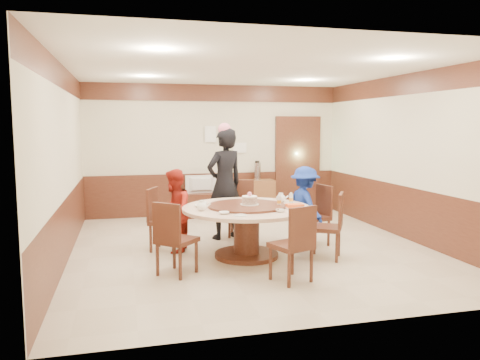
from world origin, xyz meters
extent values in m
plane|color=beige|center=(0.00, 0.00, 0.00)|extent=(6.00, 6.00, 0.00)
plane|color=white|center=(0.00, 0.00, 2.80)|extent=(6.00, 6.00, 0.00)
cube|color=beige|center=(0.00, 3.00, 1.40)|extent=(5.50, 0.04, 2.80)
cube|color=beige|center=(0.00, -3.00, 1.40)|extent=(5.50, 0.04, 2.80)
cube|color=beige|center=(-2.75, 0.00, 1.40)|extent=(0.04, 6.00, 2.80)
cube|color=beige|center=(2.75, 0.00, 1.40)|extent=(0.04, 6.00, 2.80)
cube|color=#4B2417|center=(0.00, 0.00, 0.45)|extent=(5.50, 6.00, 0.90)
cube|color=#4B2417|center=(0.00, 0.00, 2.62)|extent=(5.50, 6.00, 0.35)
cube|color=#4B2417|center=(1.90, 2.95, 1.05)|extent=(1.05, 0.08, 2.18)
cube|color=#8EDC95|center=(1.90, 2.97, 1.05)|extent=(0.88, 0.02, 2.05)
cylinder|color=#4B2417|center=(-0.19, -0.47, 0.03)|extent=(0.94, 0.94, 0.06)
cylinder|color=#4B2417|center=(-0.19, -0.47, 0.35)|extent=(0.38, 0.38, 0.65)
cylinder|color=beige|center=(-0.19, -0.47, 0.72)|extent=(1.88, 1.88, 0.05)
cylinder|color=#4B2417|center=(-0.19, -0.47, 0.77)|extent=(1.15, 1.15, 0.03)
cube|color=#4B2417|center=(1.03, -0.05, 0.45)|extent=(0.52, 0.52, 0.06)
cube|color=#4B2417|center=(1.24, 0.00, 0.72)|extent=(0.13, 0.42, 0.50)
cube|color=#4B2417|center=(1.03, -0.05, 0.21)|extent=(0.36, 0.36, 0.42)
cube|color=#4B2417|center=(0.04, 0.82, 0.45)|extent=(0.56, 0.56, 0.06)
cube|color=#4B2417|center=(0.11, 1.02, 0.72)|extent=(0.41, 0.18, 0.50)
cube|color=#4B2417|center=(0.04, 0.82, 0.21)|extent=(0.36, 0.36, 0.42)
cube|color=#4B2417|center=(-1.32, 0.19, 0.45)|extent=(0.58, 0.58, 0.06)
cube|color=#4B2417|center=(-1.51, 0.28, 0.72)|extent=(0.21, 0.40, 0.50)
cube|color=#4B2417|center=(-1.32, 0.19, 0.21)|extent=(0.36, 0.36, 0.42)
cube|color=#4B2417|center=(-1.28, -1.04, 0.45)|extent=(0.62, 0.62, 0.06)
cube|color=#4B2417|center=(-1.42, -1.19, 0.72)|extent=(0.34, 0.31, 0.50)
cube|color=#4B2417|center=(-1.28, -1.04, 0.21)|extent=(0.36, 0.36, 0.42)
cube|color=#4B2417|center=(0.07, -1.65, 0.45)|extent=(0.57, 0.57, 0.06)
cube|color=#4B2417|center=(0.14, -1.84, 0.72)|extent=(0.41, 0.18, 0.50)
cube|color=#4B2417|center=(0.07, -1.65, 0.21)|extent=(0.36, 0.36, 0.42)
cube|color=#4B2417|center=(0.91, -0.82, 0.45)|extent=(0.60, 0.60, 0.06)
cube|color=#4B2417|center=(1.09, -0.92, 0.72)|extent=(0.24, 0.38, 0.50)
cube|color=#4B2417|center=(0.91, -0.82, 0.21)|extent=(0.36, 0.36, 0.42)
imported|color=black|center=(-0.26, 0.74, 0.94)|extent=(0.81, 0.68, 1.89)
imported|color=#A21F15|center=(-1.19, 0.07, 0.64)|extent=(0.62, 0.72, 1.28)
imported|color=navy|center=(0.91, 0.01, 0.64)|extent=(0.64, 0.91, 1.28)
cylinder|color=white|center=(-0.15, -0.47, 0.79)|extent=(0.28, 0.28, 0.01)
cylinder|color=#A2877A|center=(-0.15, -0.47, 0.84)|extent=(0.22, 0.22, 0.10)
cylinder|color=white|center=(-0.15, -0.47, 0.90)|extent=(0.22, 0.22, 0.01)
sphere|color=pink|center=(-0.15, -0.47, 0.94)|extent=(0.06, 0.06, 0.06)
ellipsoid|color=white|center=(-0.88, -0.61, 0.81)|extent=(0.17, 0.15, 0.13)
ellipsoid|color=white|center=(0.43, -0.18, 0.81)|extent=(0.17, 0.15, 0.13)
imported|color=white|center=(-0.77, -0.08, 0.77)|extent=(0.14, 0.14, 0.03)
imported|color=white|center=(0.15, -0.98, 0.77)|extent=(0.13, 0.13, 0.04)
imported|color=white|center=(-0.63, -0.95, 0.77)|extent=(0.14, 0.14, 0.03)
imported|color=white|center=(0.45, -0.65, 0.77)|extent=(0.14, 0.14, 0.04)
imported|color=white|center=(-0.87, -0.33, 0.77)|extent=(0.14, 0.14, 0.03)
cylinder|color=white|center=(-0.44, -1.12, 0.76)|extent=(0.18, 0.18, 0.01)
cylinder|color=white|center=(0.26, 0.03, 0.76)|extent=(0.18, 0.18, 0.01)
cube|color=white|center=(0.45, -0.76, 0.76)|extent=(0.30, 0.20, 0.02)
cube|color=#E7541A|center=(0.45, -0.76, 0.79)|extent=(0.24, 0.15, 0.04)
cylinder|color=white|center=(0.28, -0.55, 0.83)|extent=(0.06, 0.06, 0.16)
cylinder|color=white|center=(0.52, -0.40, 0.83)|extent=(0.06, 0.06, 0.16)
cube|color=#4B2417|center=(-0.34, 2.75, 0.25)|extent=(0.85, 0.45, 0.50)
imported|color=gray|center=(-0.34, 2.75, 0.69)|extent=(0.67, 0.12, 0.38)
cube|color=brown|center=(0.87, 2.78, 0.38)|extent=(0.80, 0.40, 0.75)
cylinder|color=silver|center=(0.90, 2.78, 0.94)|extent=(0.15, 0.15, 0.38)
cube|color=white|center=(-0.10, 2.96, 1.75)|extent=(0.25, 0.00, 0.35)
cube|color=white|center=(0.55, 2.96, 1.45)|extent=(0.30, 0.00, 0.22)
camera|label=1|loc=(-1.91, -7.00, 1.93)|focal=35.00mm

